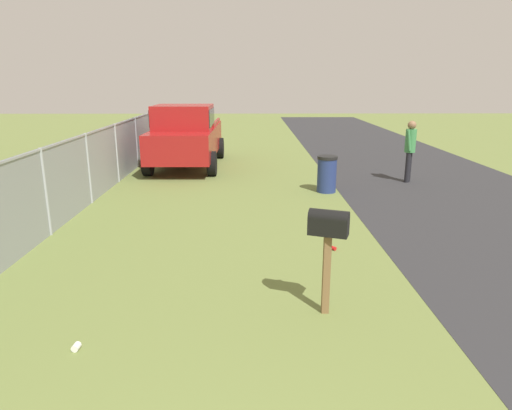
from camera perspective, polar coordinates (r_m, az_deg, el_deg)
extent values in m
cube|color=brown|center=(5.87, 8.75, -8.54)|extent=(0.09, 0.09, 1.05)
cube|color=black|center=(5.65, 9.02, -2.65)|extent=(0.36, 0.52, 0.22)
cylinder|color=black|center=(5.61, 9.06, -1.58)|extent=(0.36, 0.52, 0.20)
cube|color=red|center=(5.73, 8.86, -1.68)|extent=(0.02, 0.04, 0.18)
cube|color=maroon|center=(15.87, -8.60, 7.96)|extent=(5.03, 2.03, 0.90)
cube|color=maroon|center=(15.19, -9.06, 10.77)|extent=(1.72, 1.84, 0.76)
cube|color=black|center=(15.19, -9.06, 10.77)|extent=(1.67, 1.88, 0.53)
cube|color=maroon|center=(16.80, -5.00, 10.23)|extent=(2.61, 0.10, 0.12)
cube|color=maroon|center=(17.05, -11.21, 10.08)|extent=(2.61, 0.10, 0.12)
cylinder|color=black|center=(14.20, -5.51, 5.16)|extent=(0.76, 0.27, 0.76)
cylinder|color=black|center=(14.52, -13.34, 5.04)|extent=(0.76, 0.27, 0.76)
cylinder|color=black|center=(17.46, -4.51, 7.10)|extent=(0.76, 0.27, 0.76)
cylinder|color=black|center=(17.72, -10.96, 6.99)|extent=(0.76, 0.27, 0.76)
cylinder|color=navy|center=(12.20, 8.81, 3.64)|extent=(0.50, 0.50, 0.88)
cylinder|color=black|center=(12.12, 8.90, 5.86)|extent=(0.52, 0.52, 0.08)
cylinder|color=black|center=(14.03, 18.51, 4.54)|extent=(0.14, 0.14, 0.87)
cylinder|color=black|center=(13.90, 18.37, 4.45)|extent=(0.14, 0.14, 0.87)
cylinder|color=#3F8C4C|center=(13.85, 18.71, 7.59)|extent=(0.30, 0.30, 0.65)
sphere|color=#8C6647|center=(13.81, 18.87, 9.41)|extent=(0.24, 0.24, 0.24)
cylinder|color=#3F8C4C|center=(14.04, 18.91, 7.80)|extent=(0.09, 0.18, 0.59)
cylinder|color=#3F8C4C|center=(13.66, 18.52, 7.64)|extent=(0.09, 0.18, 0.59)
cylinder|color=#9EA3A8|center=(9.44, -24.76, 1.43)|extent=(0.07, 0.07, 1.68)
cylinder|color=#9EA3A8|center=(11.58, -20.15, 4.26)|extent=(0.07, 0.07, 1.68)
cylinder|color=#9EA3A8|center=(13.78, -16.99, 6.19)|extent=(0.07, 0.07, 1.68)
cylinder|color=#9EA3A8|center=(16.03, -14.69, 7.57)|extent=(0.07, 0.07, 1.68)
cylinder|color=#9EA3A8|center=(18.31, -12.94, 8.60)|extent=(0.07, 0.07, 1.68)
cube|color=#9EA3A8|center=(10.37, -22.68, 7.36)|extent=(16.46, 0.04, 0.04)
cube|color=gray|center=(10.50, -22.22, 2.99)|extent=(16.46, 0.01, 1.68)
cylinder|color=white|center=(5.64, -21.50, -16.13)|extent=(0.11, 0.09, 0.08)
cylinder|color=red|center=(8.16, 9.55, -5.30)|extent=(0.13, 0.13, 0.07)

